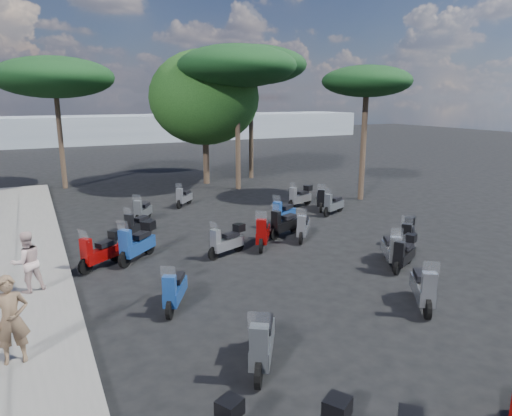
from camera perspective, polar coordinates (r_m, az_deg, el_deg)
name	(u,v)px	position (r m, az deg, el deg)	size (l,w,h in m)	color
ground	(271,282)	(12.97, 1.93, -9.18)	(120.00, 120.00, 0.00)	black
sidewalk	(13,282)	(14.41, -28.12, -8.15)	(3.00, 30.00, 0.15)	slate
woman	(11,320)	(9.84, -28.26, -12.19)	(0.63, 0.41, 1.72)	brown
pedestrian_far	(27,262)	(13.08, -26.70, -6.03)	(0.78, 0.61, 1.60)	beige
scooter_2	(262,343)	(8.98, 0.75, -16.58)	(1.12, 1.61, 1.47)	black
scooter_3	(137,243)	(14.87, -14.61, -4.31)	(1.47, 1.42, 1.48)	black
scooter_4	(101,251)	(14.59, -18.77, -5.17)	(1.47, 1.11, 1.35)	black
scooter_5	(143,212)	(19.43, -14.00, -0.43)	(0.99, 1.38, 1.27)	black
scooter_8	(175,291)	(11.43, -10.14, -10.18)	(0.94, 1.48, 1.31)	black
scooter_9	(263,233)	(15.65, 0.86, -3.19)	(1.09, 1.58, 1.44)	black
scooter_10	(137,226)	(17.42, -14.61, -2.14)	(1.24, 1.05, 1.22)	black
scooter_11	(184,198)	(21.85, -9.01, 1.28)	(1.10, 1.16, 1.20)	black
scooter_14	(423,289)	(11.99, 20.16, -9.47)	(1.12, 1.52, 1.42)	black
scooter_15	(227,242)	(14.88, -3.64, -4.22)	(1.51, 0.80, 1.26)	black
scooter_16	(303,228)	(16.57, 5.89, -2.47)	(1.11, 1.33, 1.30)	black
scooter_17	(283,214)	(18.39, 3.43, -0.75)	(1.50, 0.99, 1.34)	black
scooter_20	(391,250)	(14.63, 16.55, -5.11)	(1.00, 1.50, 1.35)	black
scooter_21	(404,254)	(14.42, 18.03, -5.47)	(1.44, 0.93, 1.26)	black
scooter_22	(284,224)	(16.91, 3.56, -2.04)	(1.60, 0.82, 1.34)	black
scooter_23	(333,205)	(20.34, 9.64, 0.39)	(1.48, 0.83, 1.26)	black
scooter_27	(407,236)	(16.12, 18.40, -3.33)	(1.42, 1.25, 1.38)	black
scooter_28	(321,200)	(21.11, 8.07, 0.99)	(1.01, 1.45, 1.32)	black
scooter_29	(300,197)	(21.53, 5.55, 1.37)	(1.55, 0.75, 1.27)	black
broadleaf_tree	(205,98)	(27.26, -6.45, 13.53)	(6.38, 6.38, 7.74)	#38281E
pine_0	(237,66)	(25.49, -2.37, 17.27)	(6.40, 6.40, 7.79)	#38281E
pine_1	(251,65)	(29.10, -0.63, 17.39)	(6.82, 6.82, 8.14)	#38281E
pine_2	(54,78)	(27.82, -23.89, 14.67)	(6.35, 6.35, 7.20)	#38281E
pine_3	(367,82)	(23.29, 13.68, 15.04)	(4.32, 4.32, 6.55)	#38281E
distant_hills	(84,130)	(55.91, -20.75, 9.14)	(70.00, 8.00, 3.00)	gray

